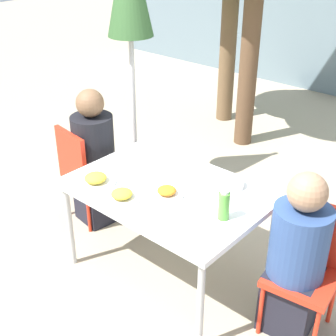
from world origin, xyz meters
name	(u,v)px	position (x,y,z in m)	size (l,w,h in m)	color
ground_plane	(168,271)	(0.00, 0.00, 0.00)	(24.00, 24.00, 0.00)	tan
dining_table	(168,195)	(0.00, 0.00, 0.67)	(1.33, 0.92, 0.72)	white
chair_left	(84,169)	(-0.97, 0.05, 0.49)	(0.45, 0.45, 0.85)	red
person_left	(95,161)	(-0.91, 0.13, 0.56)	(0.34, 0.34, 1.17)	black
chair_right	(308,260)	(0.95, 0.21, 0.49)	(0.45, 0.45, 0.85)	red
person_right	(296,260)	(0.91, 0.12, 0.52)	(0.35, 0.35, 1.11)	black
plate_0	(122,196)	(-0.13, -0.31, 0.75)	(0.25, 0.25, 0.07)	white
plate_1	(167,192)	(0.06, -0.08, 0.75)	(0.23, 0.23, 0.06)	white
plate_2	(96,180)	(-0.41, -0.28, 0.75)	(0.27, 0.27, 0.07)	white
bottle	(224,205)	(0.49, -0.05, 0.82)	(0.07, 0.07, 0.20)	#51A338
drinking_cup	(214,194)	(0.33, 0.08, 0.77)	(0.07, 0.07, 0.10)	white
salad_bowl	(232,183)	(0.31, 0.30, 0.75)	(0.17, 0.17, 0.05)	white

